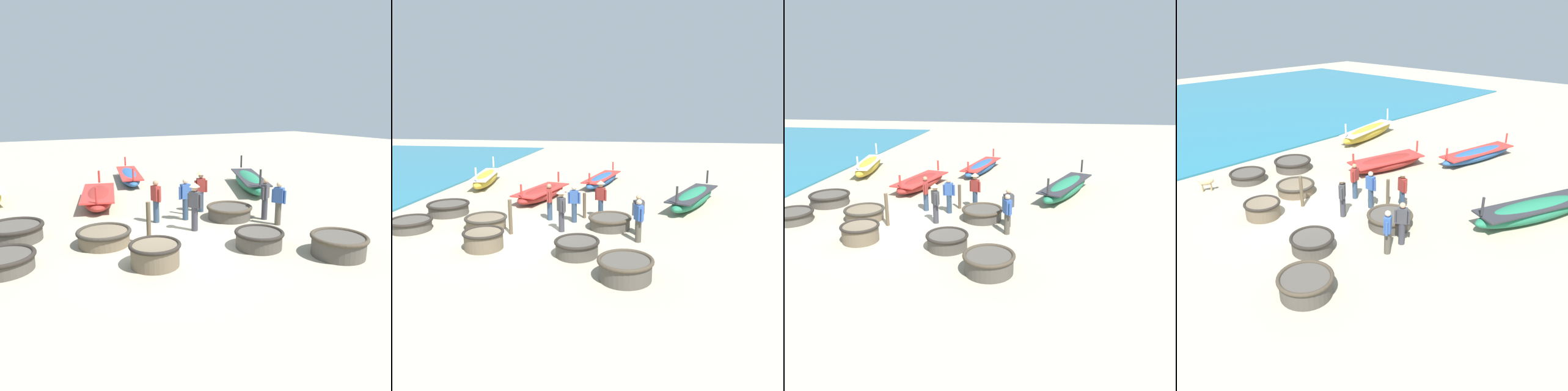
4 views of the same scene
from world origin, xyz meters
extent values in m
plane|color=tan|center=(0.00, 0.00, 0.00)|extent=(80.00, 80.00, 0.00)
cylinder|color=brown|center=(-1.77, 0.67, 0.21)|extent=(1.55, 1.55, 0.42)
torus|color=#332D26|center=(-1.77, 0.67, 0.42)|extent=(1.68, 1.68, 0.12)
cylinder|color=#4C473F|center=(-4.57, -0.04, 0.20)|extent=(1.54, 1.54, 0.40)
torus|color=#28231E|center=(-4.57, -0.04, 0.40)|extent=(1.67, 1.67, 0.12)
cylinder|color=brown|center=(-0.94, -1.51, 0.29)|extent=(1.30, 1.30, 0.58)
torus|color=#28231E|center=(-0.94, -1.51, 0.58)|extent=(1.40, 1.40, 0.10)
cylinder|color=#4C473F|center=(3.13, 1.32, 0.22)|extent=(1.60, 1.60, 0.44)
torus|color=#42382B|center=(3.13, 1.32, 0.44)|extent=(1.72, 1.72, 0.13)
cylinder|color=#4C473F|center=(-4.22, 2.31, 0.24)|extent=(1.71, 1.71, 0.47)
torus|color=#28231E|center=(-4.22, 2.31, 0.47)|extent=(1.85, 1.85, 0.14)
cylinder|color=#4C473F|center=(2.31, -1.68, 0.24)|extent=(1.38, 1.38, 0.48)
torus|color=#28231E|center=(2.31, -1.68, 0.48)|extent=(1.49, 1.49, 0.11)
cylinder|color=#4C473F|center=(3.94, -3.21, 0.28)|extent=(1.49, 1.49, 0.56)
torus|color=#42382B|center=(3.94, -3.21, 0.56)|extent=(1.61, 1.61, 0.12)
ellipsoid|color=#285693|center=(1.91, 9.97, 0.30)|extent=(2.09, 5.23, 0.61)
cube|color=red|center=(1.91, 9.97, 0.50)|extent=(2.04, 4.84, 0.06)
cylinder|color=red|center=(2.40, 12.28, 0.83)|extent=(0.10, 0.10, 0.55)
cylinder|color=red|center=(1.43, 7.67, 0.83)|extent=(0.10, 0.10, 0.55)
ellipsoid|color=maroon|center=(-0.80, 5.62, 0.32)|extent=(2.30, 4.40, 0.64)
cube|color=red|center=(-0.80, 5.62, 0.53)|extent=(2.26, 4.09, 0.06)
cylinder|color=red|center=(-0.31, 7.50, 0.88)|extent=(0.10, 0.10, 0.58)
cylinder|color=red|center=(-1.28, 3.74, 0.88)|extent=(0.10, 0.10, 0.58)
ellipsoid|color=#237551|center=(6.83, 5.35, 0.39)|extent=(3.16, 5.33, 0.77)
cube|color=#2D2D33|center=(6.83, 5.35, 0.63)|extent=(3.03, 4.96, 0.06)
cylinder|color=#2D2D33|center=(7.81, 7.60, 1.07)|extent=(0.10, 0.10, 0.69)
cylinder|color=#2D2D33|center=(5.85, 3.10, 1.07)|extent=(0.10, 0.10, 0.69)
ellipsoid|color=gold|center=(-5.20, 8.88, 0.40)|extent=(1.90, 5.26, 0.79)
cube|color=silver|center=(-5.20, 8.88, 0.65)|extent=(1.86, 4.86, 0.06)
cylinder|color=silver|center=(-5.62, 11.22, 1.10)|extent=(0.10, 0.10, 0.71)
cylinder|color=silver|center=(-4.77, 6.54, 1.10)|extent=(0.10, 0.10, 0.71)
cylinder|color=#383842|center=(4.24, 0.63, 0.41)|extent=(0.22, 0.22, 0.82)
cube|color=#3D3D42|center=(4.24, 0.63, 1.09)|extent=(0.40, 0.37, 0.54)
sphere|color=tan|center=(4.24, 0.63, 1.47)|extent=(0.20, 0.20, 0.20)
cylinder|color=#3D3D42|center=(4.43, 0.75, 1.04)|extent=(0.09, 0.09, 0.48)
cylinder|color=#3D3D42|center=(4.06, 0.51, 1.04)|extent=(0.09, 0.09, 0.48)
cylinder|color=#4C473D|center=(4.26, -0.13, 0.41)|extent=(0.22, 0.22, 0.82)
cube|color=#33569E|center=(4.26, -0.13, 1.09)|extent=(0.36, 0.40, 0.54)
sphere|color=#DBB28E|center=(4.26, -0.13, 1.47)|extent=(0.20, 0.20, 0.20)
cylinder|color=#33569E|center=(4.15, 0.06, 1.04)|extent=(0.09, 0.09, 0.48)
cylinder|color=#33569E|center=(4.37, -0.32, 1.04)|extent=(0.09, 0.09, 0.48)
cylinder|color=#383842|center=(1.31, 0.63, 0.41)|extent=(0.22, 0.22, 0.82)
cube|color=#3D3D42|center=(1.31, 0.63, 1.09)|extent=(0.38, 0.40, 0.54)
sphere|color=tan|center=(1.31, 0.63, 1.47)|extent=(0.20, 0.20, 0.20)
cylinder|color=#3D3D42|center=(1.18, 0.80, 1.04)|extent=(0.09, 0.09, 0.48)
cylinder|color=#3D3D42|center=(1.45, 0.45, 1.04)|extent=(0.09, 0.09, 0.48)
cone|color=#D1BC84|center=(1.31, 0.63, 1.60)|extent=(0.36, 0.36, 0.14)
cylinder|color=#2D425B|center=(2.61, 2.65, 0.41)|extent=(0.22, 0.22, 0.82)
cube|color=maroon|center=(2.61, 2.65, 1.09)|extent=(0.39, 0.31, 0.54)
sphere|color=tan|center=(2.61, 2.65, 1.47)|extent=(0.20, 0.20, 0.20)
cylinder|color=maroon|center=(2.40, 2.72, 1.04)|extent=(0.09, 0.09, 0.48)
cylinder|color=maroon|center=(2.82, 2.59, 1.04)|extent=(0.09, 0.09, 0.48)
cone|color=#D1BC84|center=(2.61, 2.65, 1.60)|extent=(0.36, 0.36, 0.14)
cylinder|color=#2D425B|center=(0.49, 2.10, 0.41)|extent=(0.22, 0.22, 0.82)
cube|color=maroon|center=(0.49, 2.10, 1.09)|extent=(0.30, 0.39, 0.54)
sphere|color=#A37556|center=(0.49, 2.10, 1.47)|extent=(0.20, 0.20, 0.20)
cylinder|color=maroon|center=(0.55, 1.89, 1.04)|extent=(0.09, 0.09, 0.48)
cylinder|color=maroon|center=(0.43, 2.31, 1.04)|extent=(0.09, 0.09, 0.48)
cylinder|color=#2D425B|center=(1.58, 1.92, 0.41)|extent=(0.22, 0.22, 0.82)
cube|color=#33569E|center=(1.58, 1.92, 1.09)|extent=(0.35, 0.23, 0.54)
sphere|color=#DBB28E|center=(1.58, 1.92, 1.47)|extent=(0.20, 0.20, 0.20)
cylinder|color=#33569E|center=(1.36, 1.91, 1.04)|extent=(0.09, 0.09, 0.48)
cylinder|color=#33569E|center=(1.80, 1.93, 1.04)|extent=(0.09, 0.09, 0.48)
cylinder|color=brown|center=(-0.53, 0.08, 0.67)|extent=(0.14, 0.14, 1.35)
cylinder|color=brown|center=(1.91, 2.59, 0.56)|extent=(0.14, 0.14, 1.11)
camera|label=1|loc=(-4.27, -10.45, 4.15)|focal=35.00mm
camera|label=2|loc=(4.30, -13.17, 4.72)|focal=35.00mm
camera|label=3|loc=(5.15, -13.55, 5.57)|focal=35.00mm
camera|label=4|loc=(11.13, -8.18, 7.07)|focal=35.00mm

